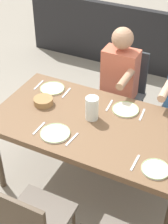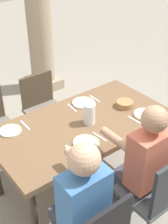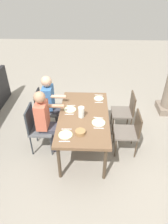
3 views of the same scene
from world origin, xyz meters
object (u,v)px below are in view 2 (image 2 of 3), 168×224
at_px(diner_woman_green, 141,166).
at_px(diner_man_white, 79,205).
at_px(plate_3, 145,114).
at_px(plate_1, 86,143).
at_px(plate_0, 10,131).
at_px(chair_mid_south, 157,191).
at_px(chair_mid_north, 43,105).
at_px(water_pitcher, 89,115).
at_px(plate_2, 84,103).
at_px(dining_table, 82,128).
at_px(bread_basket, 125,104).
at_px(stone_column_centre, 38,3).

relative_size(diner_woman_green, diner_man_white, 1.01).
distance_m(diner_woman_green, plate_3, 0.65).
xyz_separation_m(plate_1, plate_3, (0.73, -0.00, 0.00)).
bearing_deg(plate_0, diner_man_white, -88.10).
relative_size(chair_mid_south, plate_1, 4.13).
height_order(chair_mid_north, plate_3, chair_mid_north).
xyz_separation_m(diner_man_white, water_pitcher, (0.62, 0.66, 0.18)).
distance_m(plate_2, plate_3, 0.64).
bearing_deg(plate_3, water_pitcher, 156.00).
distance_m(diner_woman_green, diner_man_white, 0.64).
bearing_deg(dining_table, bread_basket, -4.00).
bearing_deg(chair_mid_south, plate_2, 82.94).
bearing_deg(water_pitcher, bread_basket, 0.98).
bearing_deg(chair_mid_north, bread_basket, -64.38).
bearing_deg(plate_0, chair_mid_south, -59.89).
distance_m(diner_woman_green, water_pitcher, 0.67).
xyz_separation_m(diner_woman_green, plate_1, (-0.24, 0.42, 0.09)).
bearing_deg(chair_mid_south, plate_0, 120.11).
height_order(plate_3, water_pitcher, water_pitcher).
xyz_separation_m(chair_mid_south, bread_basket, (0.44, 0.85, 0.25)).
xyz_separation_m(plate_3, bread_basket, (-0.05, 0.24, 0.02)).
bearing_deg(water_pitcher, plate_1, -133.64).
bearing_deg(bread_basket, diner_woman_green, -123.86).
xyz_separation_m(chair_mid_north, plate_3, (0.49, -1.15, 0.28)).
xyz_separation_m(stone_column_centre, plate_1, (-0.97, -2.37, -0.58)).
xyz_separation_m(chair_mid_north, water_pitcher, (-0.03, -0.92, 0.36)).
bearing_deg(stone_column_centre, plate_2, -107.59).
relative_size(dining_table, stone_column_centre, 0.62).
distance_m(plate_1, plate_3, 0.73).
distance_m(dining_table, stone_column_centre, 2.35).
bearing_deg(plate_0, dining_table, -25.71).
xyz_separation_m(dining_table, plate_1, (-0.17, -0.27, 0.08)).
bearing_deg(stone_column_centre, plate_1, -112.21).
bearing_deg(stone_column_centre, plate_3, -95.71).
xyz_separation_m(chair_mid_north, stone_column_centre, (0.72, 1.23, 0.86)).
height_order(dining_table, bread_basket, bread_basket).
relative_size(dining_table, bread_basket, 10.05).
bearing_deg(plate_1, stone_column_centre, 67.79).
height_order(dining_table, plate_1, plate_1).
bearing_deg(plate_0, stone_column_centre, 52.26).
relative_size(diner_man_white, plate_0, 6.28).
bearing_deg(plate_2, diner_woman_green, -98.63).
xyz_separation_m(diner_woman_green, water_pitcher, (-0.03, 0.65, 0.17)).
height_order(dining_table, plate_3, plate_3).
bearing_deg(dining_table, plate_1, -121.53).
relative_size(plate_3, water_pitcher, 1.14).
distance_m(dining_table, chair_mid_north, 0.90).
bearing_deg(plate_1, bread_basket, 18.91).
height_order(diner_man_white, plate_3, diner_man_white).
relative_size(diner_man_white, stone_column_centre, 0.46).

